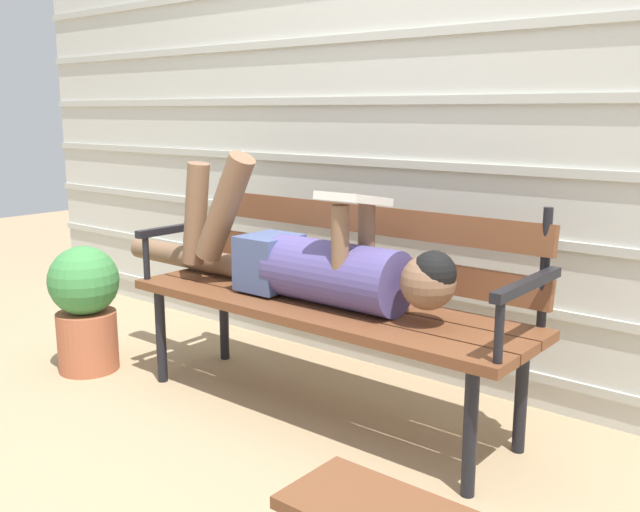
{
  "coord_description": "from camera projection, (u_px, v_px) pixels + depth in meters",
  "views": [
    {
      "loc": [
        1.65,
        -1.82,
        1.17
      ],
      "look_at": [
        0.0,
        0.2,
        0.63
      ],
      "focal_mm": 39.51,
      "sensor_mm": 36.0,
      "label": 1
    }
  ],
  "objects": [
    {
      "name": "house_siding",
      "position": [
        409.0,
        132.0,
        3.03
      ],
      "size": [
        5.38,
        0.08,
        2.16
      ],
      "color": "beige",
      "rests_on": "ground"
    },
    {
      "name": "ground_plane",
      "position": [
        287.0,
        429.0,
        2.64
      ],
      "size": [
        12.0,
        12.0,
        0.0
      ],
      "primitive_type": "plane",
      "color": "tan"
    },
    {
      "name": "reclining_person",
      "position": [
        303.0,
        260.0,
        2.71
      ],
      "size": [
        1.78,
        0.26,
        0.57
      ],
      "color": "#514784"
    },
    {
      "name": "park_bench",
      "position": [
        331.0,
        289.0,
        2.74
      ],
      "size": [
        1.69,
        0.5,
        0.86
      ],
      "color": "brown",
      "rests_on": "ground"
    },
    {
      "name": "potted_plant",
      "position": [
        85.0,
        304.0,
        3.18
      ],
      "size": [
        0.31,
        0.31,
        0.58
      ],
      "color": "#AD5B3D",
      "rests_on": "ground"
    }
  ]
}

